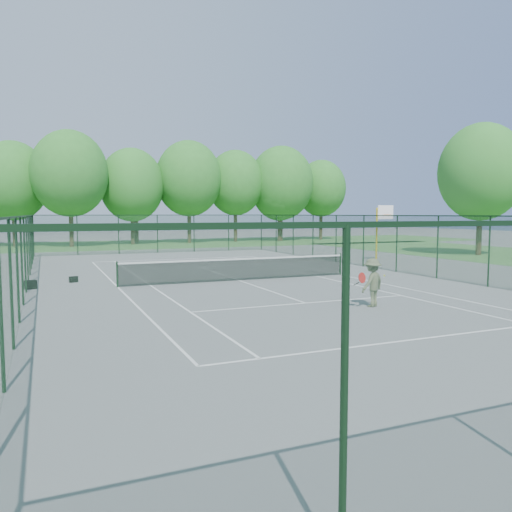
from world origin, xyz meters
The scene contains 11 objects.
ground centered at (0.00, 0.00, 0.00)m, with size 140.00×140.00×0.00m, color slate.
grass_far centered at (0.00, 30.00, 0.01)m, with size 80.00×16.00×0.01m, color #4A873B.
court_lines centered at (0.00, 0.00, 0.00)m, with size 11.05×23.85×0.01m.
tennis_net centered at (0.00, 0.00, 0.58)m, with size 11.08×0.08×1.10m.
fence_enclosure centered at (0.00, 0.00, 1.56)m, with size 18.05×36.05×3.02m.
tree_line_far centered at (0.00, 30.00, 5.99)m, with size 39.40×6.40×9.70m.
basketball_goal centered at (12.27, 5.66, 2.57)m, with size 1.20×1.43×3.65m.
tree_side centered at (21.67, 6.32, 6.17)m, with size 6.18×6.18×9.79m.
sports_bag_a centered at (-8.87, 0.89, 0.18)m, with size 0.45×0.27×0.36m, color black.
sports_bag_b centered at (-7.12, 2.35, 0.13)m, with size 0.35×0.21×0.27m, color black.
tennis_player centered at (1.73, -7.82, 0.81)m, with size 1.68×0.95×1.62m.
Camera 1 is at (-8.27, -21.45, 3.09)m, focal length 35.00 mm.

